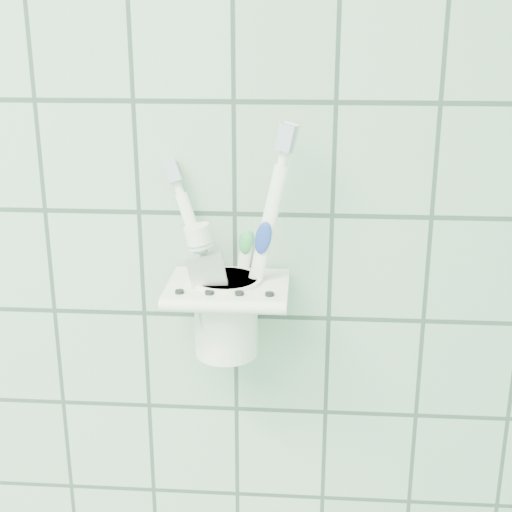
{
  "coord_description": "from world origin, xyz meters",
  "views": [
    {
      "loc": [
        0.74,
        0.53,
        1.54
      ],
      "look_at": [
        0.7,
        1.1,
        1.35
      ],
      "focal_mm": 50.0,
      "sensor_mm": 36.0,
      "label": 1
    }
  ],
  "objects_px": {
    "toothpaste_tube": "(224,279)",
    "toothbrush_pink": "(232,252)",
    "toothbrush_orange": "(240,236)",
    "holder_bracket": "(228,290)",
    "toothbrush_blue": "(230,245)",
    "cup": "(226,312)"
  },
  "relations": [
    {
      "from": "toothpaste_tube",
      "to": "toothbrush_pink",
      "type": "bearing_deg",
      "value": 62.66
    },
    {
      "from": "toothbrush_pink",
      "to": "toothbrush_orange",
      "type": "xyz_separation_m",
      "value": [
        0.01,
        0.0,
        0.02
      ]
    },
    {
      "from": "holder_bracket",
      "to": "toothbrush_blue",
      "type": "xyz_separation_m",
      "value": [
        0.0,
        0.01,
        0.04
      ]
    },
    {
      "from": "holder_bracket",
      "to": "cup",
      "type": "xyz_separation_m",
      "value": [
        -0.0,
        0.0,
        -0.02
      ]
    },
    {
      "from": "toothbrush_pink",
      "to": "toothbrush_orange",
      "type": "relative_size",
      "value": 0.85
    },
    {
      "from": "cup",
      "to": "toothpaste_tube",
      "type": "relative_size",
      "value": 0.59
    },
    {
      "from": "cup",
      "to": "toothpaste_tube",
      "type": "bearing_deg",
      "value": -88.11
    },
    {
      "from": "toothbrush_orange",
      "to": "toothbrush_pink",
      "type": "bearing_deg",
      "value": -154.84
    },
    {
      "from": "toothbrush_blue",
      "to": "toothpaste_tube",
      "type": "xyz_separation_m",
      "value": [
        -0.0,
        -0.02,
        -0.03
      ]
    },
    {
      "from": "toothbrush_orange",
      "to": "toothbrush_blue",
      "type": "bearing_deg",
      "value": 167.27
    },
    {
      "from": "holder_bracket",
      "to": "toothbrush_pink",
      "type": "bearing_deg",
      "value": 46.06
    },
    {
      "from": "toothbrush_blue",
      "to": "toothpaste_tube",
      "type": "height_order",
      "value": "toothbrush_blue"
    },
    {
      "from": "holder_bracket",
      "to": "toothbrush_blue",
      "type": "distance_m",
      "value": 0.04
    },
    {
      "from": "cup",
      "to": "toothbrush_pink",
      "type": "xyz_separation_m",
      "value": [
        0.01,
        -0.0,
        0.06
      ]
    },
    {
      "from": "toothbrush_blue",
      "to": "holder_bracket",
      "type": "bearing_deg",
      "value": -84.5
    },
    {
      "from": "holder_bracket",
      "to": "toothbrush_orange",
      "type": "height_order",
      "value": "toothbrush_orange"
    },
    {
      "from": "holder_bracket",
      "to": "cup",
      "type": "height_order",
      "value": "same"
    },
    {
      "from": "cup",
      "to": "toothbrush_orange",
      "type": "xyz_separation_m",
      "value": [
        0.01,
        0.0,
        0.08
      ]
    },
    {
      "from": "holder_bracket",
      "to": "toothbrush_blue",
      "type": "bearing_deg",
      "value": 83.59
    },
    {
      "from": "holder_bracket",
      "to": "toothpaste_tube",
      "type": "height_order",
      "value": "toothpaste_tube"
    },
    {
      "from": "toothbrush_orange",
      "to": "cup",
      "type": "bearing_deg",
      "value": -157.99
    },
    {
      "from": "holder_bracket",
      "to": "cup",
      "type": "distance_m",
      "value": 0.02
    }
  ]
}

